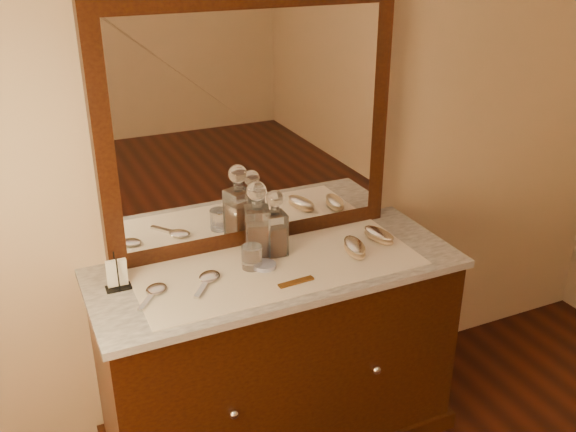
{
  "coord_description": "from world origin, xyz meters",
  "views": [
    {
      "loc": [
        -0.88,
        -0.05,
        2.05
      ],
      "look_at": [
        0.0,
        1.85,
        1.1
      ],
      "focal_mm": 40.02,
      "sensor_mm": 36.0,
      "label": 1
    }
  ],
  "objects_px": {
    "napkin_rack": "(117,275)",
    "brush_near": "(355,247)",
    "dresser_cabinet": "(278,358)",
    "pin_dish": "(265,265)",
    "hand_mirror_outer": "(155,291)",
    "brush_far": "(379,235)",
    "hand_mirror_inner": "(208,279)",
    "mirror_frame": "(251,124)",
    "decanter_left": "(257,227)",
    "comb": "(296,282)",
    "decanter_right": "(275,230)"
  },
  "relations": [
    {
      "from": "comb",
      "to": "hand_mirror_inner",
      "type": "xyz_separation_m",
      "value": [
        -0.29,
        0.15,
        0.0
      ]
    },
    {
      "from": "mirror_frame",
      "to": "pin_dish",
      "type": "distance_m",
      "value": 0.55
    },
    {
      "from": "napkin_rack",
      "to": "brush_far",
      "type": "relative_size",
      "value": 0.79
    },
    {
      "from": "brush_far",
      "to": "hand_mirror_inner",
      "type": "height_order",
      "value": "brush_far"
    },
    {
      "from": "hand_mirror_inner",
      "to": "brush_near",
      "type": "bearing_deg",
      "value": -3.01
    },
    {
      "from": "dresser_cabinet",
      "to": "comb",
      "type": "xyz_separation_m",
      "value": [
        0.0,
        -0.16,
        0.45
      ]
    },
    {
      "from": "comb",
      "to": "hand_mirror_outer",
      "type": "distance_m",
      "value": 0.51
    },
    {
      "from": "mirror_frame",
      "to": "decanter_right",
      "type": "relative_size",
      "value": 4.4
    },
    {
      "from": "napkin_rack",
      "to": "decanter_left",
      "type": "bearing_deg",
      "value": 2.2
    },
    {
      "from": "brush_far",
      "to": "dresser_cabinet",
      "type": "bearing_deg",
      "value": -178.32
    },
    {
      "from": "mirror_frame",
      "to": "decanter_left",
      "type": "distance_m",
      "value": 0.4
    },
    {
      "from": "decanter_left",
      "to": "brush_near",
      "type": "height_order",
      "value": "decanter_left"
    },
    {
      "from": "comb",
      "to": "decanter_left",
      "type": "relative_size",
      "value": 0.45
    },
    {
      "from": "mirror_frame",
      "to": "decanter_left",
      "type": "xyz_separation_m",
      "value": [
        -0.04,
        -0.14,
        -0.38
      ]
    },
    {
      "from": "napkin_rack",
      "to": "decanter_left",
      "type": "relative_size",
      "value": 0.43
    },
    {
      "from": "brush_near",
      "to": "hand_mirror_inner",
      "type": "distance_m",
      "value": 0.61
    },
    {
      "from": "hand_mirror_outer",
      "to": "brush_far",
      "type": "bearing_deg",
      "value": 1.64
    },
    {
      "from": "napkin_rack",
      "to": "brush_near",
      "type": "relative_size",
      "value": 0.76
    },
    {
      "from": "comb",
      "to": "brush_near",
      "type": "xyz_separation_m",
      "value": [
        0.32,
        0.12,
        0.02
      ]
    },
    {
      "from": "brush_near",
      "to": "brush_far",
      "type": "relative_size",
      "value": 1.05
    },
    {
      "from": "decanter_right",
      "to": "hand_mirror_outer",
      "type": "bearing_deg",
      "value": -169.33
    },
    {
      "from": "napkin_rack",
      "to": "decanter_right",
      "type": "distance_m",
      "value": 0.63
    },
    {
      "from": "dresser_cabinet",
      "to": "decanter_right",
      "type": "xyz_separation_m",
      "value": [
        0.03,
        0.08,
        0.55
      ]
    },
    {
      "from": "pin_dish",
      "to": "napkin_rack",
      "type": "distance_m",
      "value": 0.55
    },
    {
      "from": "mirror_frame",
      "to": "decanter_right",
      "type": "distance_m",
      "value": 0.42
    },
    {
      "from": "mirror_frame",
      "to": "decanter_left",
      "type": "bearing_deg",
      "value": -105.15
    },
    {
      "from": "comb",
      "to": "decanter_right",
      "type": "height_order",
      "value": "decanter_right"
    },
    {
      "from": "mirror_frame",
      "to": "decanter_right",
      "type": "xyz_separation_m",
      "value": [
        0.03,
        -0.16,
        -0.39
      ]
    },
    {
      "from": "brush_far",
      "to": "brush_near",
      "type": "bearing_deg",
      "value": -159.6
    },
    {
      "from": "dresser_cabinet",
      "to": "hand_mirror_inner",
      "type": "bearing_deg",
      "value": -178.06
    },
    {
      "from": "decanter_right",
      "to": "hand_mirror_inner",
      "type": "xyz_separation_m",
      "value": [
        -0.31,
        -0.09,
        -0.1
      ]
    },
    {
      "from": "decanter_right",
      "to": "brush_far",
      "type": "relative_size",
      "value": 1.59
    },
    {
      "from": "brush_far",
      "to": "decanter_left",
      "type": "bearing_deg",
      "value": 170.01
    },
    {
      "from": "hand_mirror_outer",
      "to": "hand_mirror_inner",
      "type": "xyz_separation_m",
      "value": [
        0.2,
        0.0,
        0.0
      ]
    },
    {
      "from": "decanter_left",
      "to": "hand_mirror_inner",
      "type": "bearing_deg",
      "value": -155.23
    },
    {
      "from": "dresser_cabinet",
      "to": "pin_dish",
      "type": "xyz_separation_m",
      "value": [
        -0.05,
        -0.0,
        0.45
      ]
    },
    {
      "from": "mirror_frame",
      "to": "napkin_rack",
      "type": "distance_m",
      "value": 0.76
    },
    {
      "from": "mirror_frame",
      "to": "hand_mirror_outer",
      "type": "xyz_separation_m",
      "value": [
        -0.49,
        -0.26,
        -0.49
      ]
    },
    {
      "from": "dresser_cabinet",
      "to": "comb",
      "type": "height_order",
      "value": "comb"
    },
    {
      "from": "pin_dish",
      "to": "dresser_cabinet",
      "type": "bearing_deg",
      "value": 3.07
    },
    {
      "from": "brush_near",
      "to": "napkin_rack",
      "type": "bearing_deg",
      "value": 172.32
    },
    {
      "from": "brush_near",
      "to": "mirror_frame",
      "type": "bearing_deg",
      "value": 138.27
    },
    {
      "from": "dresser_cabinet",
      "to": "brush_far",
      "type": "distance_m",
      "value": 0.66
    },
    {
      "from": "napkin_rack",
      "to": "decanter_left",
      "type": "xyz_separation_m",
      "value": [
        0.56,
        0.02,
        0.07
      ]
    },
    {
      "from": "dresser_cabinet",
      "to": "brush_near",
      "type": "xyz_separation_m",
      "value": [
        0.32,
        -0.04,
        0.47
      ]
    },
    {
      "from": "pin_dish",
      "to": "comb",
      "type": "xyz_separation_m",
      "value": [
        0.06,
        -0.16,
        -0.0
      ]
    },
    {
      "from": "mirror_frame",
      "to": "hand_mirror_outer",
      "type": "distance_m",
      "value": 0.74
    },
    {
      "from": "pin_dish",
      "to": "hand_mirror_inner",
      "type": "bearing_deg",
      "value": -178.32
    },
    {
      "from": "pin_dish",
      "to": "hand_mirror_outer",
      "type": "relative_size",
      "value": 0.51
    },
    {
      "from": "napkin_rack",
      "to": "comb",
      "type": "bearing_deg",
      "value": -22.05
    }
  ]
}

